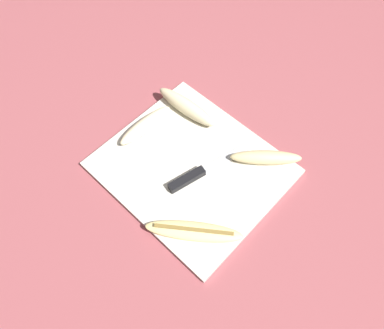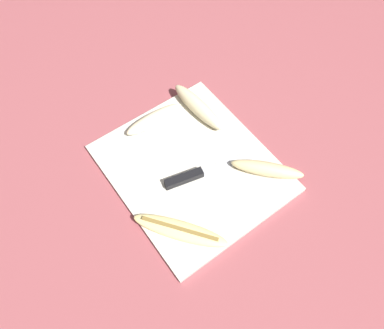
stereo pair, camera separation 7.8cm
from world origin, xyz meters
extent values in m
plane|color=#93474C|center=(0.00, 0.00, 0.00)|extent=(4.00, 4.00, 0.00)
cube|color=beige|center=(0.00, 0.00, 0.01)|extent=(0.40, 0.35, 0.01)
cube|color=black|center=(0.02, -0.04, 0.02)|extent=(0.04, 0.09, 0.02)
cube|color=#B7BABF|center=(0.04, 0.07, 0.01)|extent=(0.05, 0.14, 0.00)
ellipsoid|color=beige|center=(-0.16, 0.00, 0.03)|extent=(0.04, 0.16, 0.03)
ellipsoid|color=beige|center=(0.11, 0.13, 0.03)|extent=(0.15, 0.14, 0.03)
ellipsoid|color=beige|center=(-0.12, 0.11, 0.03)|extent=(0.18, 0.05, 0.04)
ellipsoid|color=#EDD689|center=(0.11, -0.12, 0.02)|extent=(0.19, 0.16, 0.02)
cube|color=olive|center=(0.11, -0.12, 0.03)|extent=(0.14, 0.11, 0.00)
camera|label=1|loc=(0.30, -0.32, 0.78)|focal=35.00mm
camera|label=2|loc=(0.35, -0.26, 0.78)|focal=35.00mm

